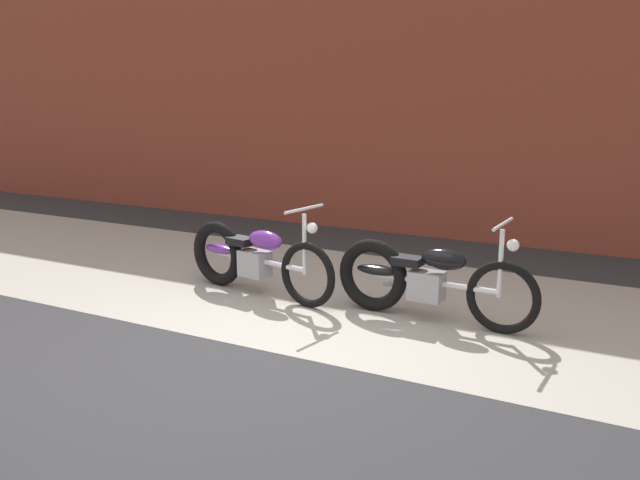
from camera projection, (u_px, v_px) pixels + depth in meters
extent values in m
plane|color=#2D2D30|center=(272.00, 353.00, 5.70)|extent=(80.00, 80.00, 0.00)
cube|color=#9E998E|center=(359.00, 297.00, 7.20)|extent=(36.00, 3.50, 0.01)
cube|color=brown|center=(462.00, 79.00, 9.66)|extent=(36.00, 0.50, 4.61)
torus|color=black|center=(308.00, 275.00, 6.80)|extent=(0.68, 0.20, 0.68)
torus|color=black|center=(218.00, 253.00, 7.58)|extent=(0.74, 0.25, 0.73)
cylinder|color=silver|center=(260.00, 261.00, 7.19)|extent=(1.23, 0.27, 0.06)
cube|color=#99999E|center=(255.00, 263.00, 7.24)|extent=(0.35, 0.27, 0.28)
ellipsoid|color=#6B2D93|center=(265.00, 240.00, 7.09)|extent=(0.47, 0.26, 0.20)
ellipsoid|color=#6B2D93|center=(221.00, 249.00, 7.54)|extent=(0.46, 0.25, 0.10)
cube|color=black|center=(241.00, 241.00, 7.31)|extent=(0.31, 0.25, 0.08)
cylinder|color=silver|center=(304.00, 244.00, 6.76)|extent=(0.05, 0.05, 0.62)
cylinder|color=silver|center=(304.00, 209.00, 6.68)|extent=(0.13, 0.58, 0.03)
sphere|color=white|center=(312.00, 228.00, 6.66)|extent=(0.11, 0.11, 0.11)
cylinder|color=silver|center=(248.00, 264.00, 7.52)|extent=(0.55, 0.15, 0.06)
torus|color=black|center=(503.00, 297.00, 6.07)|extent=(0.68, 0.11, 0.68)
torus|color=black|center=(373.00, 275.00, 6.70)|extent=(0.73, 0.16, 0.73)
cylinder|color=silver|center=(435.00, 283.00, 6.38)|extent=(1.24, 0.10, 0.06)
cube|color=#99999E|center=(427.00, 286.00, 6.43)|extent=(0.33, 0.23, 0.28)
ellipsoid|color=black|center=(444.00, 259.00, 6.29)|extent=(0.45, 0.21, 0.20)
ellipsoid|color=black|center=(377.00, 270.00, 6.67)|extent=(0.45, 0.20, 0.10)
cube|color=black|center=(408.00, 261.00, 6.48)|extent=(0.29, 0.21, 0.08)
cylinder|color=silver|center=(501.00, 264.00, 6.02)|extent=(0.05, 0.05, 0.62)
cylinder|color=silver|center=(503.00, 224.00, 5.94)|extent=(0.05, 0.58, 0.03)
sphere|color=white|center=(513.00, 245.00, 5.93)|extent=(0.11, 0.11, 0.11)
cylinder|color=silver|center=(409.00, 286.00, 6.69)|extent=(0.55, 0.08, 0.06)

